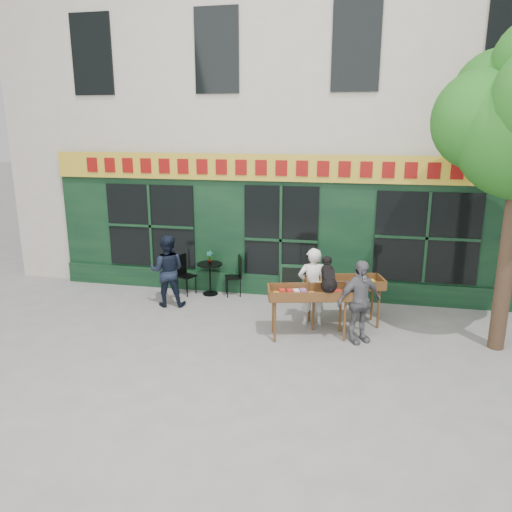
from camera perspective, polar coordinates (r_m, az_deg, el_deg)
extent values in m
plane|color=slate|center=(9.77, 0.54, -8.90)|extent=(80.00, 80.00, 0.00)
cube|color=beige|center=(14.92, 5.46, 18.82)|extent=(14.00, 7.00, 10.00)
cube|color=black|center=(11.57, 2.96, 3.15)|extent=(11.00, 0.16, 3.20)
cube|color=gold|center=(11.26, 2.95, 10.03)|extent=(11.00, 0.06, 0.60)
cube|color=maroon|center=(11.22, 2.92, 10.01)|extent=(9.60, 0.03, 0.34)
cube|color=black|center=(11.82, 2.79, -3.37)|extent=(11.00, 0.10, 0.50)
cube|color=black|center=(11.53, 2.86, 1.84)|extent=(1.70, 0.05, 2.50)
cube|color=black|center=(12.39, -11.92, 3.39)|extent=(2.20, 0.05, 2.00)
cube|color=black|center=(11.44, 18.91, 1.97)|extent=(2.20, 0.05, 2.00)
cylinder|color=#382619|center=(9.66, 26.84, 0.45)|extent=(0.28, 0.28, 3.60)
sphere|color=#1A5F15|center=(9.47, 24.50, 13.95)|extent=(1.70, 1.70, 1.70)
sphere|color=#1A5F15|center=(9.94, 26.02, 16.09)|extent=(1.60, 1.60, 1.60)
cylinder|color=brown|center=(9.29, 2.16, -7.54)|extent=(0.05, 0.05, 0.80)
cylinder|color=brown|center=(9.46, 10.10, -7.34)|extent=(0.05, 0.05, 0.80)
cylinder|color=brown|center=(9.70, 1.99, -6.55)|extent=(0.05, 0.05, 0.80)
cylinder|color=brown|center=(9.86, 9.59, -6.38)|extent=(0.05, 0.05, 0.80)
cube|color=brown|center=(9.41, 6.06, -4.58)|extent=(1.59, 0.92, 0.05)
cube|color=brown|center=(9.11, 6.31, -4.70)|extent=(1.47, 0.40, 0.18)
cube|color=brown|center=(9.66, 5.84, -3.56)|extent=(1.47, 0.40, 0.18)
cube|color=brown|center=(9.39, 6.07, -4.23)|extent=(1.36, 0.70, 0.06)
imported|color=white|center=(10.03, 6.46, -3.51)|extent=(0.65, 0.51, 1.59)
cylinder|color=brown|center=(9.88, 6.56, -6.22)|extent=(0.05, 0.05, 0.80)
cylinder|color=brown|center=(10.19, 13.81, -5.92)|extent=(0.05, 0.05, 0.80)
cylinder|color=brown|center=(10.29, 6.13, -5.35)|extent=(0.05, 0.05, 0.80)
cylinder|color=brown|center=(10.58, 13.12, -5.09)|extent=(0.05, 0.05, 0.80)
cube|color=brown|center=(10.08, 10.06, -3.41)|extent=(1.60, 0.96, 0.05)
cube|color=brown|center=(9.79, 10.47, -3.49)|extent=(1.46, 0.44, 0.18)
cube|color=brown|center=(10.32, 9.71, -2.49)|extent=(1.46, 0.44, 0.18)
cube|color=brown|center=(10.06, 10.07, -3.08)|extent=(1.36, 0.74, 0.06)
imported|color=slate|center=(9.38, 11.70, -5.12)|extent=(0.97, 0.85, 1.57)
cylinder|color=black|center=(12.00, -5.23, -4.29)|extent=(0.36, 0.36, 0.03)
cylinder|color=black|center=(11.89, -5.27, -2.65)|extent=(0.04, 0.04, 0.72)
cylinder|color=black|center=(11.79, -5.31, -0.93)|extent=(0.60, 0.60, 0.03)
cube|color=black|center=(11.95, -7.94, -2.29)|extent=(0.47, 0.47, 0.03)
cube|color=black|center=(11.99, -8.58, -1.01)|extent=(0.17, 0.34, 0.50)
cylinder|color=black|center=(11.82, -7.86, -3.65)|extent=(0.02, 0.02, 0.44)
cylinder|color=black|center=(12.03, -6.89, -3.29)|extent=(0.02, 0.02, 0.44)
cylinder|color=black|center=(12.02, -8.91, -3.38)|extent=(0.02, 0.02, 0.44)
cylinder|color=black|center=(12.22, -7.94, -3.03)|extent=(0.02, 0.02, 0.44)
cube|color=black|center=(11.77, -2.65, -2.43)|extent=(0.47, 0.47, 0.03)
cube|color=black|center=(11.72, -1.84, -1.22)|extent=(0.16, 0.35, 0.50)
cylinder|color=black|center=(11.97, -3.44, -3.30)|extent=(0.02, 0.02, 0.44)
cylinder|color=black|center=(11.68, -3.27, -3.75)|extent=(0.02, 0.02, 0.44)
cylinder|color=black|center=(12.00, -2.01, -3.23)|extent=(0.02, 0.02, 0.44)
cylinder|color=black|center=(11.72, -1.81, -3.68)|extent=(0.02, 0.02, 0.44)
imported|color=gray|center=(11.74, -5.33, -0.14)|extent=(0.18, 0.13, 0.31)
imported|color=black|center=(11.19, -10.11, -1.66)|extent=(0.89, 0.76, 1.61)
cube|color=black|center=(11.62, 4.13, -2.93)|extent=(0.57, 0.22, 0.79)
cube|color=black|center=(11.60, 4.12, -2.96)|extent=(0.47, 0.20, 0.65)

